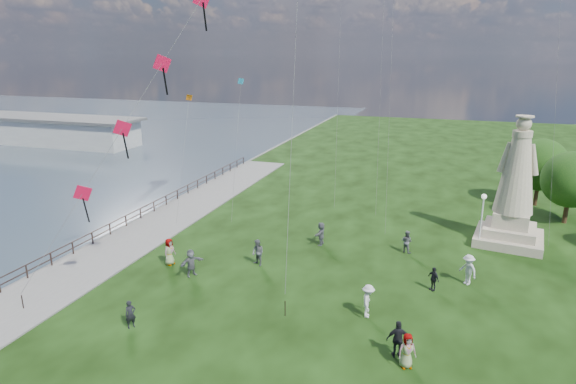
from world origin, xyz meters
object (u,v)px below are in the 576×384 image
(person_11, at_px, (321,234))
(person_0, at_px, (130,314))
(person_4, at_px, (407,351))
(person_1, at_px, (258,253))
(person_3, at_px, (398,339))
(person_5, at_px, (191,263))
(pier_pavilion, at_px, (54,130))
(person_9, at_px, (433,279))
(person_10, at_px, (170,252))
(lamppost, at_px, (483,209))
(person_2, at_px, (368,301))
(person_7, at_px, (407,242))
(statue, at_px, (514,197))
(person_8, at_px, (468,270))

(person_11, bearing_deg, person_0, -21.38)
(person_4, bearing_deg, person_1, 115.88)
(person_3, distance_m, person_5, 14.17)
(person_4, bearing_deg, pier_pavilion, 118.32)
(person_9, bearing_deg, person_10, -128.66)
(pier_pavilion, distance_m, person_11, 59.15)
(lamppost, relative_size, person_2, 2.18)
(lamppost, height_order, person_5, lamppost)
(person_1, distance_m, person_7, 10.70)
(statue, distance_m, lamppost, 2.79)
(pier_pavilion, xyz_separation_m, person_0, (45.28, -42.59, -1.09))
(person_10, xyz_separation_m, person_11, (8.77, 6.59, -0.05))
(person_3, relative_size, person_9, 1.25)
(person_0, bearing_deg, person_3, -45.95)
(lamppost, xyz_separation_m, person_8, (-0.96, -6.58, -1.95))
(pier_pavilion, distance_m, person_9, 68.64)
(pier_pavilion, distance_m, person_10, 55.57)
(person_10, bearing_deg, person_0, -151.05)
(person_8, bearing_deg, person_11, -152.72)
(pier_pavilion, height_order, person_11, pier_pavilion)
(pier_pavilion, distance_m, person_2, 68.10)
(person_3, relative_size, person_10, 1.00)
(statue, distance_m, person_4, 18.92)
(person_1, xyz_separation_m, person_4, (10.46, -8.01, -0.06))
(person_1, bearing_deg, person_4, -8.36)
(lamppost, bearing_deg, person_0, -135.57)
(person_3, xyz_separation_m, person_7, (-0.74, 12.73, -0.11))
(lamppost, height_order, person_9, lamppost)
(person_0, bearing_deg, pier_pavilion, 83.07)
(person_10, bearing_deg, person_7, -52.51)
(person_8, bearing_deg, person_2, -86.81)
(statue, relative_size, person_10, 5.15)
(lamppost, xyz_separation_m, person_7, (-4.97, -2.73, -2.10))
(person_2, bearing_deg, person_4, -154.57)
(person_2, distance_m, person_8, 7.74)
(person_2, xyz_separation_m, person_7, (1.18, 9.59, -0.11))
(person_3, relative_size, person_5, 1.04)
(person_9, height_order, person_10, person_10)
(statue, distance_m, person_2, 16.46)
(person_5, bearing_deg, person_9, -48.99)
(person_4, height_order, person_10, person_10)
(person_4, bearing_deg, lamppost, 50.22)
(lamppost, xyz_separation_m, person_4, (-3.76, -16.13, -2.08))
(lamppost, distance_m, person_2, 13.92)
(person_11, bearing_deg, person_1, -29.06)
(person_1, height_order, person_5, person_1)
(statue, height_order, person_5, statue)
(pier_pavilion, height_order, person_10, pier_pavilion)
(pier_pavilion, relative_size, lamppost, 7.41)
(person_0, xyz_separation_m, person_4, (13.86, 1.15, 0.09))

